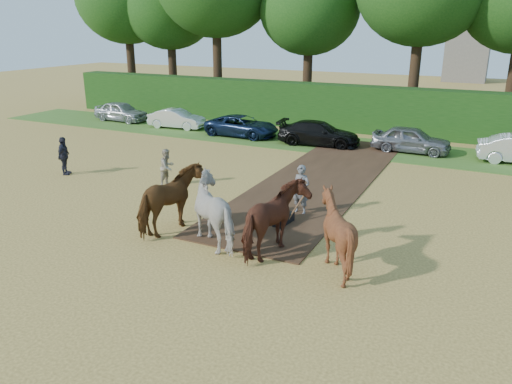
{
  "coord_description": "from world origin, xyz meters",
  "views": [
    {
      "loc": [
        8.44,
        -14.05,
        6.8
      ],
      "look_at": [
        1.43,
        0.35,
        1.4
      ],
      "focal_mm": 35.0,
      "sensor_mm": 36.0,
      "label": 1
    }
  ],
  "objects": [
    {
      "name": "parked_cars",
      "position": [
        0.07,
        14.05,
        0.69
      ],
      "size": [
        36.65,
        3.29,
        1.45
      ],
      "color": "#A8ABAF",
      "rests_on": "ground"
    },
    {
      "name": "plough_team",
      "position": [
        1.87,
        -1.03,
        1.12
      ],
      "size": [
        7.61,
        5.3,
        2.26
      ],
      "color": "brown",
      "rests_on": "ground"
    },
    {
      "name": "hedgerow",
      "position": [
        0.0,
        18.5,
        1.5
      ],
      "size": [
        46.0,
        1.6,
        3.0
      ],
      "primitive_type": "cube",
      "color": "#14380F",
      "rests_on": "ground"
    },
    {
      "name": "grass_verge",
      "position": [
        0.0,
        14.0,
        0.01
      ],
      "size": [
        50.0,
        5.0,
        0.03
      ],
      "primitive_type": "cube",
      "color": "#38601E",
      "rests_on": "ground"
    },
    {
      "name": "spectator_far",
      "position": [
        -9.69,
        2.48,
        0.91
      ],
      "size": [
        0.83,
        1.15,
        1.81
      ],
      "primitive_type": "imported",
      "rotation": [
        0.0,
        0.0,
        1.98
      ],
      "color": "#22222D",
      "rests_on": "ground"
    },
    {
      "name": "spectator_near",
      "position": [
        -4.32,
        3.24,
        0.83
      ],
      "size": [
        0.66,
        0.83,
        1.65
      ],
      "primitive_type": "imported",
      "rotation": [
        0.0,
        0.0,
        1.52
      ],
      "color": "#C0B797",
      "rests_on": "ground"
    },
    {
      "name": "ground",
      "position": [
        0.0,
        0.0,
        0.0
      ],
      "size": [
        120.0,
        120.0,
        0.0
      ],
      "primitive_type": "plane",
      "color": "gold",
      "rests_on": "ground"
    },
    {
      "name": "earth_strip",
      "position": [
        1.5,
        7.0,
        0.03
      ],
      "size": [
        4.5,
        17.0,
        0.05
      ],
      "primitive_type": "cube",
      "color": "#472D1C",
      "rests_on": "ground"
    }
  ]
}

